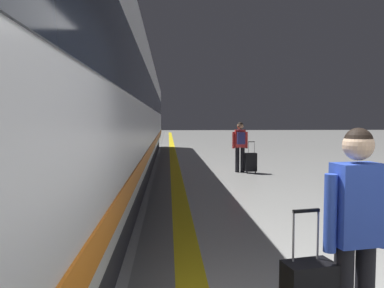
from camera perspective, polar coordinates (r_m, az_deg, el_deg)
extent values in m
cube|color=yellow|center=(11.92, -2.36, -4.95)|extent=(0.36, 80.00, 0.01)
cube|color=slate|center=(11.92, -4.08, -4.96)|extent=(0.67, 80.00, 0.01)
cube|color=#38383D|center=(10.67, -13.92, -4.20)|extent=(2.67, 28.37, 0.70)
cube|color=silver|center=(10.58, -14.08, 5.50)|extent=(2.90, 29.55, 2.90)
cylinder|color=silver|center=(10.72, -14.20, 13.00)|extent=(2.84, 28.96, 2.84)
cube|color=black|center=(10.60, -14.11, 7.39)|extent=(2.93, 27.78, 0.80)
cube|color=orange|center=(10.60, -13.98, -0.72)|extent=(2.94, 28.96, 0.24)
cube|color=gray|center=(15.21, -16.46, 3.95)|extent=(0.02, 0.90, 2.00)
cube|color=blue|center=(3.12, 23.44, -8.29)|extent=(0.38, 0.26, 0.62)
cylinder|color=blue|center=(3.26, 26.74, -8.79)|extent=(0.09, 0.09, 0.58)
cylinder|color=blue|center=(3.00, 20.02, -9.71)|extent=(0.09, 0.09, 0.58)
sphere|color=beige|center=(3.06, 23.66, -0.17)|extent=(0.23, 0.23, 0.23)
sphere|color=black|center=(3.06, 23.67, 0.31)|extent=(0.21, 0.21, 0.21)
cylinder|color=gray|center=(3.15, 18.35, -12.73)|extent=(0.02, 0.02, 0.38)
cylinder|color=gray|center=(3.04, 14.97, -13.25)|extent=(0.02, 0.02, 0.38)
cube|color=black|center=(3.04, 16.76, -9.56)|extent=(0.22, 0.07, 0.02)
cylinder|color=black|center=(13.03, 6.81, -2.37)|extent=(0.14, 0.14, 0.84)
cylinder|color=black|center=(13.07, 7.58, -2.36)|extent=(0.14, 0.14, 0.84)
cube|color=red|center=(12.99, 7.22, 0.81)|extent=(0.35, 0.21, 0.60)
cylinder|color=red|center=(12.96, 6.25, 0.59)|extent=(0.09, 0.09, 0.56)
cylinder|color=red|center=(13.05, 8.16, 0.59)|extent=(0.09, 0.09, 0.56)
sphere|color=#A37556|center=(12.98, 7.24, 2.71)|extent=(0.22, 0.22, 0.22)
sphere|color=black|center=(12.98, 7.24, 2.82)|extent=(0.20, 0.20, 0.20)
cube|color=navy|center=(12.85, 7.36, 0.86)|extent=(0.26, 0.15, 0.40)
cube|color=black|center=(12.88, 8.80, -2.71)|extent=(0.40, 0.25, 0.61)
cube|color=black|center=(13.00, 8.65, -2.99)|extent=(0.31, 0.04, 0.34)
cylinder|color=black|center=(12.82, 8.26, -4.25)|extent=(0.02, 0.06, 0.06)
cylinder|color=black|center=(12.90, 9.48, -4.22)|extent=(0.02, 0.06, 0.06)
cylinder|color=gray|center=(12.75, 8.44, -0.53)|extent=(0.02, 0.02, 0.38)
cylinder|color=gray|center=(12.81, 9.34, -0.52)|extent=(0.02, 0.02, 0.38)
cube|color=black|center=(12.77, 8.90, 0.33)|extent=(0.22, 0.04, 0.02)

